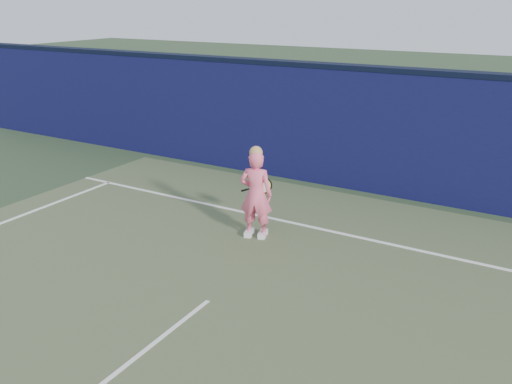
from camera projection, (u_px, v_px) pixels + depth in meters
The scene contains 6 objects.
ground at pixel (160, 339), 6.49m from camera, with size 80.00×80.00×0.00m, color #324329.
backstop_wall at pixel (357, 131), 11.36m from camera, with size 24.00×0.40×2.50m, color #0D0F3B.
wall_cap at pixel (361, 68), 10.92m from camera, with size 24.00×0.42×0.10m, color black.
player at pixel (256, 194), 9.07m from camera, with size 0.63×0.50×1.60m.
racket at pixel (262, 186), 9.50m from camera, with size 0.51×0.30×0.30m.
court_lines at pixel (141, 353), 6.22m from camera, with size 11.00×12.04×0.01m.
Camera 1 is at (3.78, -4.19, 3.84)m, focal length 38.00 mm.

